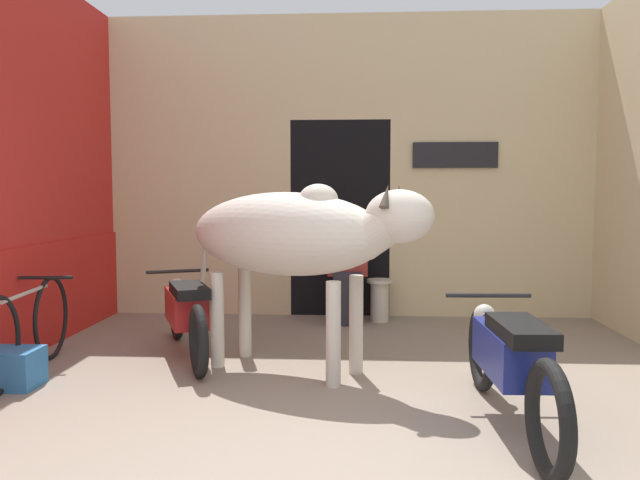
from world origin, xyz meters
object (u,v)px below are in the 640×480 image
(motorcycle_near, at_px, (510,359))
(shopkeeper_seated, at_px, (348,263))
(motorcycle_far, at_px, (186,311))
(bicycle, at_px, (27,329))
(cow, at_px, (296,235))
(crate, at_px, (8,368))
(plastic_stool, at_px, (380,299))

(motorcycle_near, relative_size, shopkeeper_seated, 1.63)
(motorcycle_far, bearing_deg, bicycle, -149.38)
(cow, height_order, crate, cow)
(motorcycle_far, bearing_deg, motorcycle_near, -32.01)
(plastic_stool, bearing_deg, shopkeeper_seated, -162.03)
(motorcycle_far, distance_m, plastic_stool, 2.35)
(motorcycle_far, relative_size, bicycle, 1.06)
(motorcycle_far, height_order, bicycle, bicycle)
(cow, distance_m, shopkeeper_seated, 1.97)
(bicycle, relative_size, shopkeeper_seated, 1.36)
(motorcycle_near, distance_m, shopkeeper_seated, 3.14)
(cow, relative_size, plastic_stool, 4.51)
(plastic_stool, bearing_deg, cow, -110.22)
(cow, distance_m, bicycle, 2.20)
(bicycle, bearing_deg, crate, -88.19)
(shopkeeper_seated, bearing_deg, motorcycle_far, -133.33)
(motorcycle_far, relative_size, plastic_stool, 3.84)
(bicycle, bearing_deg, plastic_stool, 38.29)
(motorcycle_far, xyz_separation_m, plastic_stool, (1.73, 1.58, -0.14))
(bicycle, relative_size, crate, 3.85)
(motorcycle_near, xyz_separation_m, bicycle, (-3.47, 0.86, -0.05))
(motorcycle_near, height_order, crate, motorcycle_near)
(shopkeeper_seated, bearing_deg, bicycle, -139.46)
(motorcycle_near, bearing_deg, cow, 142.26)
(bicycle, bearing_deg, motorcycle_far, 30.62)
(shopkeeper_seated, height_order, plastic_stool, shopkeeper_seated)
(motorcycle_far, distance_m, crate, 1.44)
(motorcycle_far, bearing_deg, crate, -138.88)
(motorcycle_far, xyz_separation_m, bicycle, (-1.07, -0.64, -0.03))
(bicycle, xyz_separation_m, plastic_stool, (2.80, 2.21, -0.12))
(motorcycle_near, relative_size, motorcycle_far, 1.13)
(motorcycle_near, distance_m, bicycle, 3.58)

